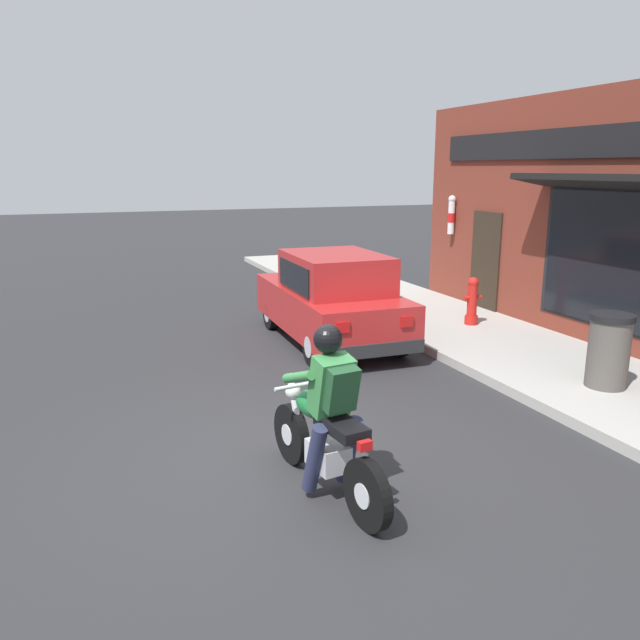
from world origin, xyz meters
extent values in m
plane|color=#2B2B2D|center=(0.00, 0.00, 0.00)|extent=(80.00, 80.00, 0.00)
cube|color=#ADAAA3|center=(4.75, 3.00, 0.07)|extent=(2.60, 22.00, 0.14)
cube|color=maroon|center=(6.30, 2.16, 2.10)|extent=(0.50, 9.43, 4.20)
cube|color=#2D2319|center=(6.03, 4.75, 1.05)|extent=(0.04, 0.90, 2.10)
cube|color=black|center=(5.70, 0.98, 2.75)|extent=(0.81, 4.53, 0.24)
cube|color=black|center=(6.02, 2.16, 3.35)|extent=(0.06, 8.02, 0.50)
cylinder|color=white|center=(5.95, 5.93, 1.90)|extent=(0.14, 0.14, 0.70)
cylinder|color=red|center=(5.95, 5.93, 1.90)|extent=(0.15, 0.15, 0.20)
sphere|color=silver|center=(5.95, 5.93, 2.30)|extent=(0.16, 0.16, 0.16)
cylinder|color=black|center=(0.15, -0.10, 0.31)|extent=(0.18, 0.63, 0.62)
cylinder|color=silver|center=(0.15, -0.10, 0.31)|extent=(0.15, 0.23, 0.22)
cylinder|color=black|center=(0.34, -1.49, 0.31)|extent=(0.18, 0.63, 0.62)
cylinder|color=silver|center=(0.34, -1.49, 0.31)|extent=(0.15, 0.23, 0.22)
cube|color=silver|center=(0.25, -0.84, 0.39)|extent=(0.33, 0.43, 0.24)
ellipsoid|color=#196B33|center=(0.22, -0.60, 0.80)|extent=(0.36, 0.55, 0.24)
cube|color=black|center=(0.28, -1.07, 0.76)|extent=(0.33, 0.59, 0.10)
cylinder|color=silver|center=(0.17, -0.20, 0.62)|extent=(0.11, 0.33, 0.68)
cylinder|color=silver|center=(0.18, -0.32, 0.91)|extent=(0.56, 0.11, 0.04)
sphere|color=silver|center=(0.16, -0.15, 0.79)|extent=(0.16, 0.16, 0.16)
cylinder|color=silver|center=(0.46, -1.22, 0.29)|extent=(0.15, 0.56, 0.08)
cube|color=red|center=(0.33, -1.44, 0.73)|extent=(0.13, 0.08, 0.08)
cylinder|color=#282D4C|center=(0.08, -0.94, 0.43)|extent=(0.18, 0.37, 0.71)
cylinder|color=#282D4C|center=(0.44, -0.89, 0.43)|extent=(0.18, 0.37, 0.71)
cube|color=#387F42|center=(0.26, -0.89, 1.08)|extent=(0.38, 0.37, 0.57)
cylinder|color=#387F42|center=(0.03, -0.68, 1.12)|extent=(0.16, 0.53, 0.26)
cylinder|color=#387F42|center=(0.42, -0.63, 1.12)|extent=(0.16, 0.53, 0.26)
sphere|color=black|center=(0.25, -0.83, 1.49)|extent=(0.26, 0.26, 0.26)
cube|color=#1E4728|center=(0.28, -1.05, 1.10)|extent=(0.31, 0.27, 0.42)
cylinder|color=black|center=(1.62, 5.23, 0.30)|extent=(0.20, 0.61, 0.60)
cylinder|color=silver|center=(1.62, 5.23, 0.30)|extent=(0.21, 0.34, 0.33)
cylinder|color=black|center=(3.06, 5.18, 0.30)|extent=(0.20, 0.61, 0.60)
cylinder|color=silver|center=(3.06, 5.18, 0.30)|extent=(0.21, 0.34, 0.33)
cylinder|color=black|center=(1.54, 2.83, 0.30)|extent=(0.20, 0.61, 0.60)
cylinder|color=silver|center=(1.54, 2.83, 0.30)|extent=(0.21, 0.34, 0.33)
cylinder|color=black|center=(2.98, 2.78, 0.30)|extent=(0.20, 0.61, 0.60)
cylinder|color=silver|center=(2.98, 2.78, 0.30)|extent=(0.21, 0.34, 0.33)
cube|color=red|center=(2.30, 4.00, 0.60)|extent=(1.76, 3.75, 0.70)
cube|color=red|center=(2.29, 3.75, 1.24)|extent=(1.50, 1.95, 0.66)
cube|color=black|center=(2.32, 4.62, 1.19)|extent=(1.34, 0.39, 0.51)
cube|color=black|center=(1.56, 3.78, 1.22)|extent=(0.08, 1.52, 0.46)
cube|color=black|center=(3.01, 3.73, 1.22)|extent=(0.08, 1.52, 0.46)
cube|color=silver|center=(1.85, 5.88, 0.72)|extent=(0.24, 0.05, 0.14)
cube|color=red|center=(1.73, 2.16, 0.74)|extent=(0.20, 0.05, 0.16)
cube|color=silver|center=(2.87, 5.84, 0.72)|extent=(0.24, 0.05, 0.14)
cube|color=red|center=(2.74, 2.13, 0.74)|extent=(0.20, 0.05, 0.16)
cube|color=#28282B|center=(2.36, 5.83, 0.35)|extent=(1.61, 0.17, 0.20)
cube|color=#28282B|center=(2.24, 2.17, 0.35)|extent=(1.61, 0.17, 0.20)
cylinder|color=#514C47|center=(4.63, 0.16, 0.59)|extent=(0.52, 0.52, 0.90)
cylinder|color=black|center=(4.63, 0.16, 1.08)|extent=(0.56, 0.56, 0.08)
cylinder|color=red|center=(4.98, 3.66, 0.22)|extent=(0.24, 0.24, 0.16)
cylinder|color=red|center=(4.98, 3.66, 0.59)|extent=(0.18, 0.18, 0.58)
sphere|color=red|center=(4.98, 3.66, 0.92)|extent=(0.20, 0.20, 0.20)
cylinder|color=red|center=(4.85, 3.66, 0.64)|extent=(0.10, 0.08, 0.08)
cylinder|color=red|center=(5.11, 3.66, 0.64)|extent=(0.10, 0.08, 0.08)
camera|label=1|loc=(-1.77, -5.68, 2.94)|focal=35.00mm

